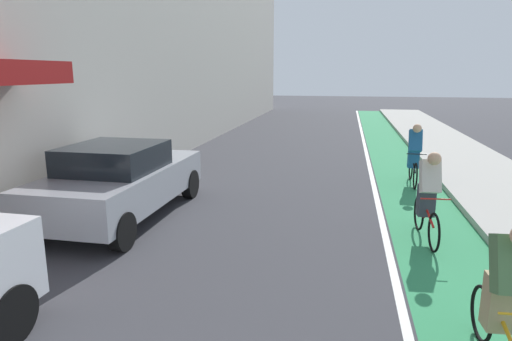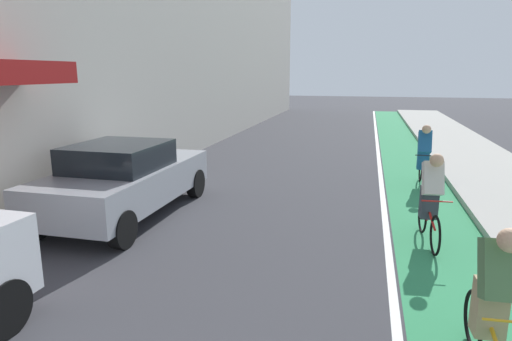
{
  "view_description": "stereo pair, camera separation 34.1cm",
  "coord_description": "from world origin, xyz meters",
  "views": [
    {
      "loc": [
        1.48,
        1.68,
        2.9
      ],
      "look_at": [
        -0.01,
        8.98,
        1.24
      ],
      "focal_mm": 30.96,
      "sensor_mm": 36.0,
      "label": 1
    },
    {
      "loc": [
        1.81,
        1.75,
        2.9
      ],
      "look_at": [
        -0.01,
        8.98,
        1.24
      ],
      "focal_mm": 30.96,
      "sensor_mm": 36.0,
      "label": 2
    }
  ],
  "objects": [
    {
      "name": "bike_lane_paint",
      "position": [
        3.17,
        17.36,
        0.0
      ],
      "size": [
        1.6,
        38.72,
        0.0
      ],
      "primitive_type": "cube",
      "color": "#2D8451",
      "rests_on": "ground"
    },
    {
      "name": "cyclist_lead",
      "position": [
        3.06,
        5.96,
        0.8
      ],
      "size": [
        0.48,
        1.67,
        1.59
      ],
      "color": "black",
      "rests_on": "ground"
    },
    {
      "name": "cyclist_trailing",
      "position": [
        3.27,
        13.64,
        0.85
      ],
      "size": [
        0.48,
        1.73,
        1.62
      ],
      "color": "black",
      "rests_on": "ground"
    },
    {
      "name": "sidewalk_right",
      "position": [
        5.38,
        17.36,
        0.07
      ],
      "size": [
        2.81,
        38.72,
        0.14
      ],
      "primitive_type": "cube",
      "color": "#A8A59E",
      "rests_on": "ground"
    },
    {
      "name": "cyclist_mid",
      "position": [
        2.93,
        9.51,
        0.85
      ],
      "size": [
        0.48,
        1.71,
        1.61
      ],
      "color": "black",
      "rests_on": "ground"
    },
    {
      "name": "ground_plane",
      "position": [
        0.0,
        15.36,
        0.0
      ],
      "size": [
        85.18,
        85.18,
        0.0
      ],
      "primitive_type": "plane",
      "color": "#38383D"
    },
    {
      "name": "parked_sedan_silver",
      "position": [
        -2.92,
        9.57,
        0.79
      ],
      "size": [
        1.95,
        4.36,
        1.53
      ],
      "color": "#9EA0A8",
      "rests_on": "ground"
    },
    {
      "name": "lane_divider_stripe",
      "position": [
        2.27,
        17.36,
        0.0
      ],
      "size": [
        0.12,
        38.72,
        0.0
      ],
      "primitive_type": "cube",
      "color": "white",
      "rests_on": "ground"
    }
  ]
}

